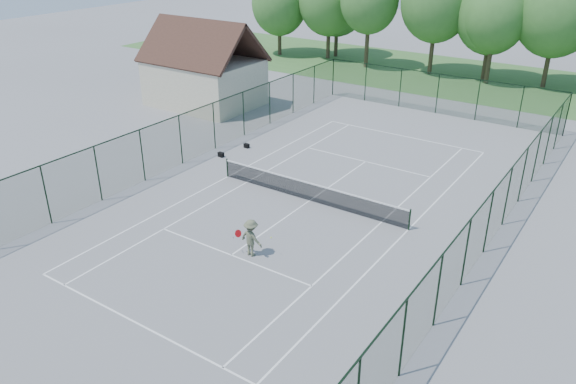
# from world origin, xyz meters

# --- Properties ---
(ground) EXTENTS (140.00, 140.00, 0.00)m
(ground) POSITION_xyz_m (0.00, 0.00, 0.00)
(ground) COLOR gray
(ground) RESTS_ON ground
(grass_far) EXTENTS (80.00, 16.00, 0.01)m
(grass_far) POSITION_xyz_m (0.00, 30.00, 0.01)
(grass_far) COLOR #457736
(grass_far) RESTS_ON ground
(court_lines) EXTENTS (11.05, 23.85, 0.01)m
(court_lines) POSITION_xyz_m (0.00, 0.00, 0.00)
(court_lines) COLOR white
(court_lines) RESTS_ON ground
(tennis_net) EXTENTS (11.08, 0.08, 1.10)m
(tennis_net) POSITION_xyz_m (0.00, 0.00, 0.58)
(tennis_net) COLOR black
(tennis_net) RESTS_ON ground
(fence_enclosure) EXTENTS (18.05, 36.05, 3.02)m
(fence_enclosure) POSITION_xyz_m (0.00, 0.00, 1.56)
(fence_enclosure) COLOR #1A361F
(fence_enclosure) RESTS_ON ground
(utility_building) EXTENTS (8.60, 6.27, 6.63)m
(utility_building) POSITION_xyz_m (-16.00, 10.00, 3.12)
(utility_building) COLOR beige
(utility_building) RESTS_ON ground
(tree_line_far) EXTENTS (39.40, 6.40, 9.70)m
(tree_line_far) POSITION_xyz_m (0.00, 30.00, 5.99)
(tree_line_far) COLOR #473926
(tree_line_far) RESTS_ON ground
(sports_bag_a) EXTENTS (0.37, 0.23, 0.30)m
(sports_bag_a) POSITION_xyz_m (-7.75, 2.08, 0.15)
(sports_bag_a) COLOR black
(sports_bag_a) RESTS_ON ground
(sports_bag_b) EXTENTS (0.37, 0.24, 0.27)m
(sports_bag_b) POSITION_xyz_m (-7.41, 4.21, 0.14)
(sports_bag_b) COLOR black
(sports_bag_b) RESTS_ON ground
(tennis_player) EXTENTS (1.66, 0.94, 1.70)m
(tennis_player) POSITION_xyz_m (0.71, -5.88, 0.85)
(tennis_player) COLOR #5C6146
(tennis_player) RESTS_ON ground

